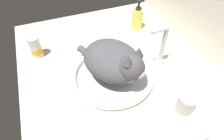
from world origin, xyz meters
The scene contains 8 objects.
countertop centered at (0.00, 0.00, 1.50)cm, with size 114.16×83.82×3.00cm, color beige.
backsplash_wall centered at (0.00, 43.11, 21.58)cm, with size 114.16×2.40×43.15cm, color silver.
sink_basin centered at (-0.58, -3.95, 4.22)cm, with size 35.78×35.78×2.75cm.
faucet centered at (-0.58, 18.76, 10.64)cm, with size 16.82×9.46×20.00cm.
cat centered at (0.94, -3.22, 12.84)cm, with size 34.84×29.12×16.98cm.
pill_bottle centered at (-26.07, -31.95, 7.95)cm, with size 5.25×5.25×10.66cm.
soap_pump_bottle centered at (-30.57, 22.65, 9.07)cm, with size 5.61×5.61×16.38cm.
metal_jar centered at (24.22, 15.02, 6.50)cm, with size 6.80×6.80×6.96cm.
Camera 1 is at (51.79, -24.40, 64.30)cm, focal length 30.90 mm.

